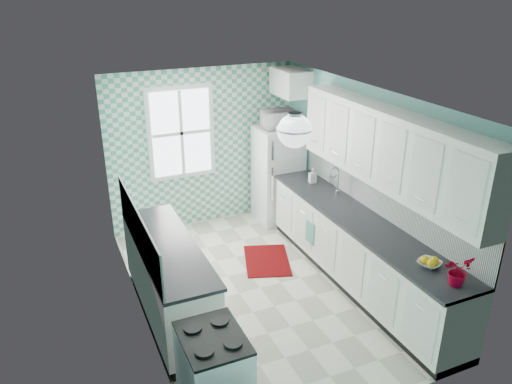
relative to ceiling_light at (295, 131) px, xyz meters
name	(u,v)px	position (x,y,z in m)	size (l,w,h in m)	color
floor	(260,289)	(0.00, 0.80, -2.33)	(3.00, 4.40, 0.02)	silver
ceiling	(261,96)	(0.00, 0.80, 0.19)	(3.00, 4.40, 0.02)	white
wall_back	(203,148)	(0.00, 3.01, -1.07)	(3.00, 0.02, 2.50)	#74BCB5
wall_front	(370,299)	(0.00, -1.41, -1.07)	(3.00, 0.02, 2.50)	#74BCB5
wall_left	(134,223)	(-1.51, 0.80, -1.07)	(0.02, 4.40, 2.50)	#74BCB5
wall_right	(365,181)	(1.51, 0.80, -1.07)	(0.02, 4.40, 2.50)	#74BCB5
accent_wall	(203,148)	(0.00, 2.99, -1.07)	(3.00, 0.01, 2.50)	#4EA584
window	(181,133)	(-0.35, 2.96, -0.77)	(1.04, 0.05, 1.44)	white
backsplash_right	(382,196)	(1.49, 0.40, -1.13)	(0.02, 3.60, 0.51)	white
backsplash_left	(138,230)	(-1.49, 0.73, -1.13)	(0.02, 2.15, 0.51)	white
upper_cabinets_right	(388,149)	(1.33, 0.20, -0.42)	(0.33, 3.20, 0.90)	white
upper_cabinet_fridge	(289,82)	(1.30, 2.63, -0.07)	(0.40, 0.74, 0.40)	white
ceiling_light	(295,131)	(0.00, 0.00, 0.00)	(0.34, 0.34, 0.35)	silver
base_cabinets_right	(358,253)	(1.20, 0.40, -1.87)	(0.60, 3.60, 0.90)	white
countertop_right	(360,221)	(1.19, 0.40, -1.40)	(0.63, 3.60, 0.04)	black
base_cabinets_left	(169,282)	(-1.20, 0.73, -1.87)	(0.60, 2.15, 0.90)	white
countertop_left	(167,247)	(-1.19, 0.73, -1.40)	(0.63, 2.15, 0.04)	black
fridge	(278,174)	(1.11, 2.58, -1.54)	(0.68, 0.68, 1.56)	white
stove	(214,373)	(-1.20, -0.85, -1.89)	(0.55, 0.69, 0.83)	white
sink	(328,196)	(1.20, 1.20, -1.39)	(0.43, 0.36, 0.53)	silver
rug	(267,260)	(0.37, 1.38, -2.32)	(0.61, 0.87, 0.01)	maroon
dish_towel	(310,232)	(0.89, 1.11, -1.84)	(0.01, 0.21, 0.31)	#5AB1A9
fruit_bowl	(429,264)	(1.20, -0.81, -1.35)	(0.23, 0.23, 0.06)	white
potted_plant	(458,271)	(1.20, -1.18, -1.23)	(0.27, 0.23, 0.30)	#B31517
soap_bottle	(313,175)	(1.25, 1.71, -1.28)	(0.10, 0.10, 0.22)	#ADBCC3
microwave	(279,119)	(1.11, 2.58, -0.62)	(0.50, 0.34, 0.28)	silver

